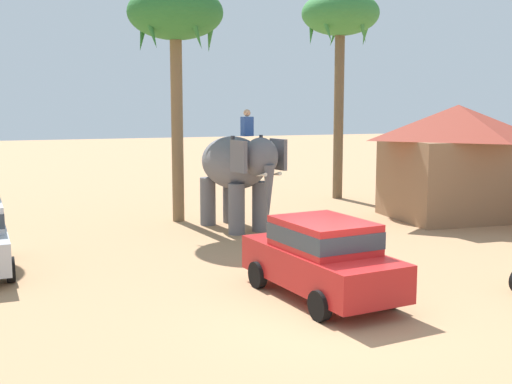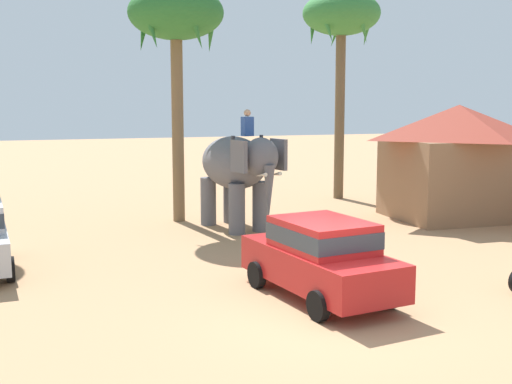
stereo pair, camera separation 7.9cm
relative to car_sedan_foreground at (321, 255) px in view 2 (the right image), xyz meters
name	(u,v)px [view 2 (the right image)]	position (x,y,z in m)	size (l,w,h in m)	color
ground_plane	(331,315)	(-0.25, -1.08, -0.93)	(120.00, 120.00, 0.00)	tan
car_sedan_foreground	(321,255)	(0.00, 0.00, 0.00)	(2.35, 4.32, 1.70)	red
elephant_with_mahout	(238,168)	(0.51, 7.80, 1.06)	(2.39, 4.02, 3.88)	slate
palm_tree_behind_elephant	(341,20)	(6.54, 12.96, 6.49)	(3.20, 3.20, 8.58)	brown
palm_tree_near_hut	(176,19)	(-1.01, 9.84, 5.90)	(3.20, 3.20, 7.95)	brown
roadside_hut	(457,158)	(8.46, 7.36, 1.20)	(5.13, 4.35, 4.00)	#8C6647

